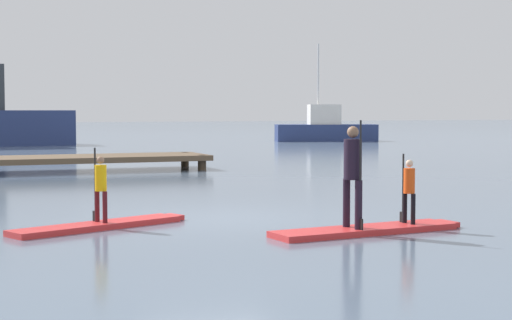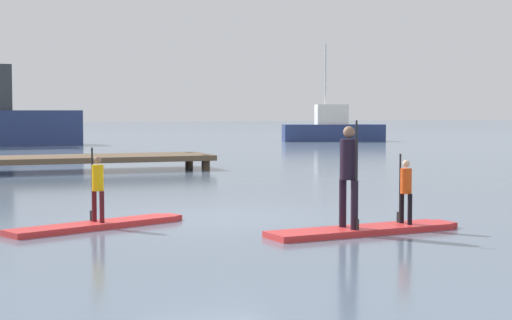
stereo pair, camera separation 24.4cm
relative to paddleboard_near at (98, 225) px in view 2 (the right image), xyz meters
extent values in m
plane|color=slate|center=(2.21, 0.48, -0.05)|extent=(240.00, 240.00, 0.00)
cube|color=red|center=(-0.07, -0.03, 0.00)|extent=(3.14, 1.75, 0.10)
cube|color=red|center=(1.44, 0.60, 0.00)|extent=(0.38, 0.47, 0.09)
cylinder|color=#4C1419|center=(-0.04, 0.11, 0.32)|extent=(0.08, 0.08, 0.54)
cylinder|color=#4C1419|center=(0.05, -0.11, 0.32)|extent=(0.08, 0.08, 0.54)
cylinder|color=#F2B20C|center=(0.00, 0.00, 0.81)|extent=(0.26, 0.26, 0.44)
sphere|color=#8C664C|center=(0.00, 0.00, 1.12)|extent=(0.13, 0.13, 0.13)
cylinder|color=black|center=(-0.06, 0.16, 0.69)|extent=(0.03, 0.03, 1.27)
cube|color=black|center=(-0.06, 0.16, 0.14)|extent=(0.08, 0.14, 0.18)
cube|color=red|center=(3.90, -2.19, 0.00)|extent=(3.33, 1.03, 0.10)
cube|color=red|center=(5.58, -2.02, 0.00)|extent=(0.29, 0.52, 0.09)
cylinder|color=black|center=(3.63, -2.04, 0.45)|extent=(0.12, 0.12, 0.79)
cylinder|color=black|center=(3.67, -2.38, 0.45)|extent=(0.12, 0.12, 0.79)
cylinder|color=black|center=(3.65, -2.21, 1.17)|extent=(0.32, 0.32, 0.65)
sphere|color=#8C664C|center=(3.65, -2.21, 1.61)|extent=(0.19, 0.19, 0.19)
cylinder|color=black|center=(3.67, -2.43, 0.93)|extent=(0.03, 0.03, 1.75)
cube|color=black|center=(3.67, -2.43, 0.14)|extent=(0.04, 0.14, 0.18)
cylinder|color=black|center=(4.78, -1.99, 0.31)|extent=(0.08, 0.08, 0.51)
cylinder|color=black|center=(4.80, -2.21, 0.31)|extent=(0.08, 0.08, 0.51)
cylinder|color=#E54C14|center=(4.79, -2.10, 0.77)|extent=(0.21, 0.21, 0.42)
sphere|color=beige|center=(4.79, -2.10, 1.07)|extent=(0.12, 0.12, 0.12)
cylinder|color=black|center=(4.78, -1.93, 0.64)|extent=(0.03, 0.03, 1.17)
cube|color=black|center=(4.78, -1.93, 0.14)|extent=(0.04, 0.14, 0.18)
cube|color=navy|center=(21.24, 33.64, 0.49)|extent=(6.62, 3.17, 1.07)
cube|color=white|center=(21.10, 33.67, 1.66)|extent=(2.23, 1.71, 1.27)
cylinder|color=silver|center=(20.72, 33.78, 4.21)|extent=(0.12, 0.12, 3.84)
cube|color=brown|center=(0.20, 13.31, 0.37)|extent=(11.96, 2.53, 0.18)
cylinder|color=#473828|center=(5.89, 12.34, 0.20)|extent=(0.28, 0.28, 0.51)
cylinder|color=#473828|center=(5.89, 14.28, 0.20)|extent=(0.28, 0.28, 0.51)
camera|label=1|loc=(-2.84, -14.14, 1.97)|focal=58.73mm
camera|label=2|loc=(-2.62, -14.23, 1.97)|focal=58.73mm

